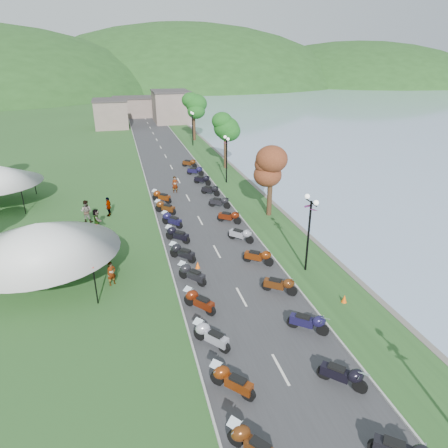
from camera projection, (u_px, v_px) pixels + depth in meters
road at (179, 181)px, 44.59m from camera, size 7.00×120.00×0.02m
hills_backdrop at (127, 84)px, 186.95m from camera, size 360.00×120.00×76.00m
far_building at (136, 109)px, 83.18m from camera, size 18.00×16.00×5.00m
moto_row_left at (201, 302)px, 21.84m from camera, size 2.60×38.54×1.10m
moto_row_right at (235, 225)px, 31.63m from camera, size 2.60×42.92×1.10m
vendor_tent_main at (42, 254)px, 23.93m from camera, size 6.18×6.18×4.00m
tree_lakeside at (271, 177)px, 33.81m from camera, size 2.49×2.49×6.91m
pedestrian_a at (113, 284)px, 24.54m from camera, size 0.70×0.65×1.56m
pedestrian_b at (88, 222)px, 33.67m from camera, size 1.05×0.76×1.93m
pedestrian_c at (27, 285)px, 24.41m from camera, size 1.02×1.32×1.89m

